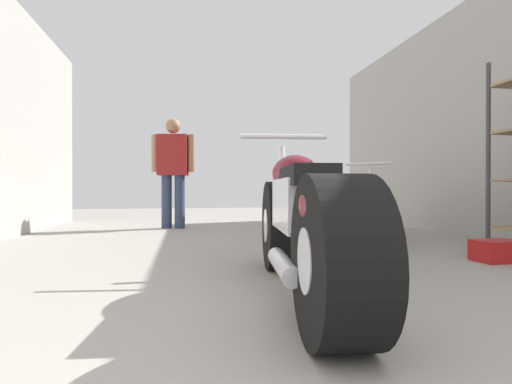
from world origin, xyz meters
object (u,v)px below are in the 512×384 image
motorcycle_maroon_cruiser (302,223)px  motorcycle_black_naked (355,207)px  red_toolbox (497,251)px  mechanic_in_blue (173,166)px

motorcycle_maroon_cruiser → motorcycle_black_naked: motorcycle_maroon_cruiser is taller
red_toolbox → mechanic_in_blue: bearing=128.5°
motorcycle_maroon_cruiser → red_toolbox: bearing=21.8°
red_toolbox → motorcycle_black_naked: bearing=113.4°
motorcycle_black_naked → red_toolbox: motorcycle_black_naked is taller
motorcycle_maroon_cruiser → mechanic_in_blue: mechanic_in_blue is taller
motorcycle_black_naked → mechanic_in_blue: mechanic_in_blue is taller
motorcycle_maroon_cruiser → motorcycle_black_naked: size_ratio=1.25×
motorcycle_maroon_cruiser → red_toolbox: size_ratio=6.06×
mechanic_in_blue → motorcycle_black_naked: bearing=-43.5°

